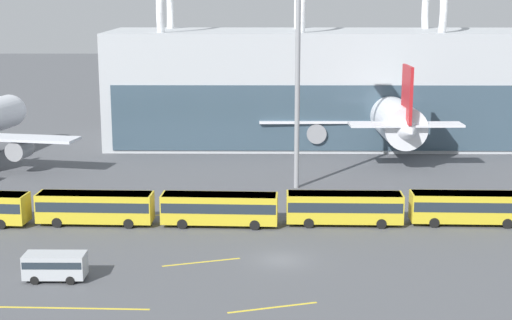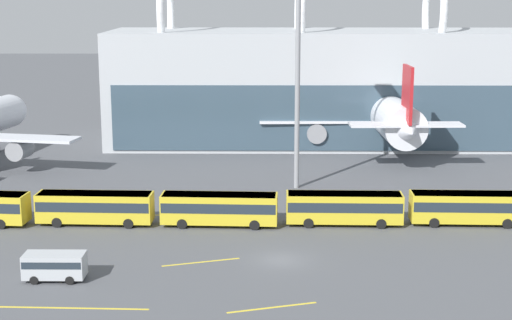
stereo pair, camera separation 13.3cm
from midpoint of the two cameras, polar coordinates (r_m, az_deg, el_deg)
The scene contains 12 objects.
ground_plane at distance 68.25m, azimuth 1.86°, elevation -7.27°, with size 440.00×440.00×0.00m, color #515459.
airliner_at_gate_far at distance 114.15m, azimuth 9.51°, elevation 3.38°, with size 36.68×35.51×13.56m.
shuttle_bus_1 at distance 79.22m, azimuth -11.58°, elevation -3.30°, with size 11.52×3.11×3.21m.
shuttle_bus_2 at distance 77.25m, azimuth -2.64°, elevation -3.46°, with size 11.52×3.15×3.21m.
shuttle_bus_3 at distance 77.98m, azimuth 6.48°, elevation -3.37°, with size 11.48×2.90×3.21m.
shuttle_bus_4 at distance 80.40m, azimuth 15.25°, elevation -3.26°, with size 11.50×3.01×3.21m.
service_van_foreground at distance 65.29m, azimuth -14.38°, elevation -7.37°, with size 4.88×2.22×2.22m.
floodlight_mast at distance 89.79m, azimuth 3.11°, elevation 8.23°, with size 2.27×2.27×26.82m.
lane_stripe_1 at distance 81.97m, azimuth -7.98°, elevation -4.00°, with size 10.53×0.25×0.01m, color yellow.
lane_stripe_3 at distance 59.96m, azimuth -13.10°, elevation -10.45°, with size 11.24×0.25×0.01m, color yellow.
lane_stripe_4 at distance 67.81m, azimuth -3.96°, elevation -7.42°, with size 6.84×0.25×0.01m, color yellow.
lane_stripe_5 at distance 58.56m, azimuth 1.25°, elevation -10.68°, with size 6.90×0.25×0.01m, color yellow.
Camera 2 is at (-1.54, -64.27, 22.90)m, focal length 55.00 mm.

